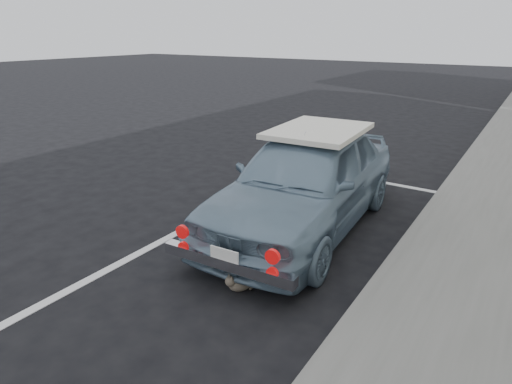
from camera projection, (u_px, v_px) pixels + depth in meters
pline_front at (367, 180)px, 8.03m from camera, size 3.00×0.12×0.01m
pline_side at (185, 229)px, 6.02m from camera, size 0.12×7.00×0.01m
retro_coupe at (306, 179)px, 5.89m from camera, size 1.90×4.17×1.39m
cat at (240, 282)px, 4.56m from camera, size 0.29×0.40×0.23m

